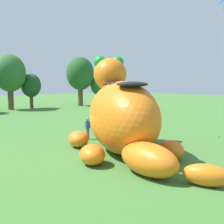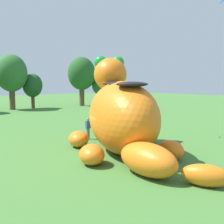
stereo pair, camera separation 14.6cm
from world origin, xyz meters
name	(u,v)px [view 1 (the left image)]	position (x,y,z in m)	size (l,w,h in m)	color
ground_plane	(107,155)	(0.00, 0.00, 0.00)	(160.00, 160.00, 0.00)	#427533
giant_inflatable_creature	(123,116)	(1.16, -0.22, 2.40)	(8.77, 12.92, 6.57)	orange
tree_centre_right	(10,73)	(7.90, 32.81, 5.91)	(5.09, 5.09, 9.04)	brown
tree_mid_right	(31,86)	(11.47, 32.62, 3.90)	(3.36, 3.36, 5.97)	brown
tree_right	(80,74)	(20.90, 31.27, 6.05)	(5.21, 5.21, 9.25)	brown
tree_far_right	(99,85)	(24.76, 30.35, 3.93)	(3.39, 3.39, 6.02)	brown
spectator_near_inflatable	(100,117)	(7.99, 10.15, 0.85)	(0.38, 0.26, 1.71)	black
spectator_mid_field	(88,129)	(2.17, 4.82, 0.85)	(0.38, 0.26, 1.71)	#726656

